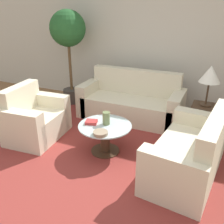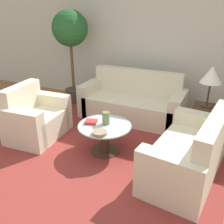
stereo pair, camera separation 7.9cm
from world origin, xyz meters
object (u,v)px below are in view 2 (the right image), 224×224
(book_stack, at_px, (91,122))
(sofa_main, at_px, (133,103))
(bowl, at_px, (100,133))
(armchair, at_px, (35,120))
(vase, at_px, (106,118))
(coffee_table, at_px, (105,135))
(table_lamp, at_px, (212,76))
(loveseat, at_px, (192,156))
(potted_plant, at_px, (70,36))

(book_stack, bearing_deg, sofa_main, 68.22)
(book_stack, bearing_deg, bowl, -58.28)
(armchair, height_order, vase, armchair)
(coffee_table, height_order, book_stack, book_stack)
(table_lamp, xyz_separation_m, vase, (-1.26, -1.13, -0.50))
(loveseat, relative_size, vase, 8.10)
(armchair, xyz_separation_m, coffee_table, (1.27, 0.05, -0.01))
(armchair, relative_size, book_stack, 5.34)
(table_lamp, distance_m, book_stack, 1.98)
(table_lamp, height_order, vase, table_lamp)
(potted_plant, height_order, book_stack, potted_plant)
(table_lamp, distance_m, bowl, 1.97)
(book_stack, bearing_deg, potted_plant, 114.58)
(table_lamp, xyz_separation_m, book_stack, (-1.47, -1.20, -0.57))
(coffee_table, bearing_deg, loveseat, -2.33)
(armchair, xyz_separation_m, book_stack, (1.06, 0.03, 0.17))
(potted_plant, bearing_deg, armchair, -79.62)
(armchair, relative_size, coffee_table, 1.34)
(sofa_main, distance_m, bowl, 1.62)
(armchair, bearing_deg, loveseat, -94.59)
(coffee_table, relative_size, table_lamp, 1.17)
(sofa_main, height_order, vase, sofa_main)
(bowl, bearing_deg, book_stack, 137.76)
(potted_plant, xyz_separation_m, vase, (1.57, -1.51, -0.91))
(potted_plant, relative_size, bowl, 9.69)
(sofa_main, bearing_deg, loveseat, -46.27)
(potted_plant, bearing_deg, book_stack, -49.38)
(bowl, bearing_deg, table_lamp, 50.43)
(table_lamp, height_order, potted_plant, potted_plant)
(bowl, bearing_deg, coffee_table, 103.43)
(coffee_table, distance_m, book_stack, 0.28)
(sofa_main, height_order, book_stack, sofa_main)
(loveseat, height_order, potted_plant, potted_plant)
(potted_plant, distance_m, bowl, 2.64)
(vase, xyz_separation_m, bowl, (0.06, -0.32, -0.07))
(potted_plant, height_order, vase, potted_plant)
(armchair, distance_m, vase, 1.30)
(potted_plant, relative_size, book_stack, 10.02)
(armchair, xyz_separation_m, vase, (1.27, 0.10, 0.24))
(vase, distance_m, book_stack, 0.23)
(sofa_main, height_order, table_lamp, table_lamp)
(book_stack, bearing_deg, table_lamp, 23.17)
(sofa_main, height_order, armchair, sofa_main)
(coffee_table, bearing_deg, vase, 87.84)
(vase, bearing_deg, sofa_main, 93.21)
(vase, relative_size, book_stack, 0.97)
(sofa_main, distance_m, book_stack, 1.38)
(coffee_table, distance_m, potted_plant, 2.49)
(armchair, distance_m, loveseat, 2.52)
(loveseat, xyz_separation_m, vase, (-1.25, 0.09, 0.24))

